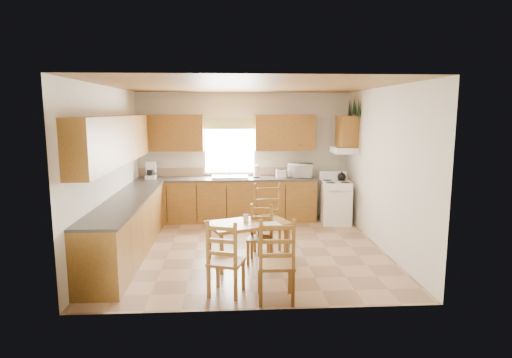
{
  "coord_description": "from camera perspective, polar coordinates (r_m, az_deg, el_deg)",
  "views": [
    {
      "loc": [
        -0.29,
        -6.94,
        2.3
      ],
      "look_at": [
        0.15,
        0.3,
        1.15
      ],
      "focal_mm": 30.0,
      "sensor_mm": 36.0,
      "label": 1
    }
  ],
  "objects": [
    {
      "name": "wall_back",
      "position": [
        9.25,
        -1.66,
        3.1
      ],
      "size": [
        4.5,
        4.5,
        0.0
      ],
      "primitive_type": "plane",
      "color": "beige",
      "rests_on": "floor"
    },
    {
      "name": "chair_near_left",
      "position": [
        5.29,
        2.67,
        -10.59
      ],
      "size": [
        0.46,
        0.43,
        1.05
      ],
      "primitive_type": "cube",
      "rotation": [
        0.0,
        0.0,
        3.11
      ],
      "color": "brown",
      "rests_on": "floor"
    },
    {
      "name": "wall_right",
      "position": [
        7.45,
        16.48,
        1.31
      ],
      "size": [
        4.5,
        4.5,
        0.0
      ],
      "primitive_type": "plane",
      "color": "beige",
      "rests_on": "floor"
    },
    {
      "name": "paper_towel",
      "position": [
        8.99,
        0.03,
        1.01
      ],
      "size": [
        0.12,
        0.12,
        0.26
      ],
      "primitive_type": "cylinder",
      "rotation": [
        0.0,
        0.0,
        -0.08
      ],
      "color": "white",
      "rests_on": "counter_back"
    },
    {
      "name": "microwave",
      "position": [
        9.1,
        5.93,
        1.14
      ],
      "size": [
        0.54,
        0.44,
        0.29
      ],
      "primitive_type": "imported",
      "rotation": [
        0.0,
        0.0,
        -0.21
      ],
      "color": "white",
      "rests_on": "counter_back"
    },
    {
      "name": "pine_decal_c",
      "position": [
        9.26,
        12.36,
        9.29
      ],
      "size": [
        0.22,
        0.22,
        0.36
      ],
      "primitive_type": "cone",
      "color": "black",
      "rests_on": "wall_right"
    },
    {
      "name": "chair_near_right",
      "position": [
        5.48,
        -4.01,
        -10.31
      ],
      "size": [
        0.51,
        0.5,
        0.98
      ],
      "primitive_type": "cube",
      "rotation": [
        0.0,
        0.0,
        2.82
      ],
      "color": "brown",
      "rests_on": "floor"
    },
    {
      "name": "ceiling",
      "position": [
        6.96,
        -1.11,
        12.3
      ],
      "size": [
        4.5,
        4.5,
        0.0
      ],
      "primitive_type": "plane",
      "color": "brown",
      "rests_on": "floor"
    },
    {
      "name": "counter_left",
      "position": [
        7.13,
        -16.88,
        -2.71
      ],
      "size": [
        0.63,
        3.6,
        0.04
      ],
      "primitive_type": "cube",
      "color": "#433E3C",
      "rests_on": "lower_cab_left"
    },
    {
      "name": "toaster",
      "position": [
        9.05,
        3.36,
        0.74
      ],
      "size": [
        0.21,
        0.14,
        0.17
      ],
      "primitive_type": "cube",
      "rotation": [
        0.0,
        0.0,
        0.03
      ],
      "color": "white",
      "rests_on": "counter_back"
    },
    {
      "name": "table_card",
      "position": [
        6.58,
        -1.36,
        -5.14
      ],
      "size": [
        0.08,
        0.02,
        0.11
      ],
      "primitive_type": "cube",
      "rotation": [
        0.0,
        0.0,
        0.0
      ],
      "color": "white",
      "rests_on": "dining_table"
    },
    {
      "name": "upper_cab_back_right",
      "position": [
        9.11,
        3.82,
        6.18
      ],
      "size": [
        1.25,
        0.33,
        0.75
      ],
      "primitive_type": "cube",
      "color": "brown",
      "rests_on": "wall_back"
    },
    {
      "name": "pine_decal_b",
      "position": [
        8.95,
        12.93,
        9.55
      ],
      "size": [
        0.22,
        0.22,
        0.36
      ],
      "primitive_type": "cone",
      "color": "black",
      "rests_on": "wall_right"
    },
    {
      "name": "backsplash",
      "position": [
        9.27,
        -3.96,
        0.98
      ],
      "size": [
        3.75,
        0.01,
        0.18
      ],
      "primitive_type": "cube",
      "color": "#A07F62",
      "rests_on": "counter_back"
    },
    {
      "name": "upper_cab_back_left",
      "position": [
        9.13,
        -11.45,
        6.03
      ],
      "size": [
        1.41,
        0.33,
        0.75
      ],
      "primitive_type": "cube",
      "color": "brown",
      "rests_on": "wall_back"
    },
    {
      "name": "coffeemaker",
      "position": [
        9.08,
        -13.88,
        1.06
      ],
      "size": [
        0.24,
        0.27,
        0.33
      ],
      "primitive_type": "cube",
      "rotation": [
        0.0,
        0.0,
        -0.22
      ],
      "color": "white",
      "rests_on": "counter_back"
    },
    {
      "name": "lower_cab_back",
      "position": [
        9.09,
        -3.94,
        -2.83
      ],
      "size": [
        3.75,
        0.6,
        0.88
      ],
      "primitive_type": "cube",
      "color": "brown",
      "rests_on": "floor"
    },
    {
      "name": "range_hood",
      "position": [
        8.93,
        11.62,
        3.81
      ],
      "size": [
        0.44,
        0.62,
        0.12
      ],
      "primitive_type": "cube",
      "color": "white",
      "rests_on": "wall_right"
    },
    {
      "name": "pine_decal_a",
      "position": [
        8.64,
        13.52,
        9.29
      ],
      "size": [
        0.22,
        0.22,
        0.36
      ],
      "primitive_type": "cone",
      "color": "black",
      "rests_on": "wall_right"
    },
    {
      "name": "chair_far_left",
      "position": [
        6.58,
        0.51,
        -7.44
      ],
      "size": [
        0.44,
        0.43,
        0.88
      ],
      "primitive_type": "cube",
      "rotation": [
        0.0,
        0.0,
        -0.25
      ],
      "color": "brown",
      "rests_on": "floor"
    },
    {
      "name": "dining_table",
      "position": [
        6.6,
        -1.02,
        -8.46
      ],
      "size": [
        1.36,
        1.06,
        0.64
      ],
      "primitive_type": "cube",
      "rotation": [
        0.0,
        0.0,
        0.37
      ],
      "color": "brown",
      "rests_on": "floor"
    },
    {
      "name": "sink_basin",
      "position": [
        9.0,
        -3.49,
        0.29
      ],
      "size": [
        0.75,
        0.45,
        0.04
      ],
      "primitive_type": "cube",
      "color": "silver",
      "rests_on": "counter_back"
    },
    {
      "name": "window_valance",
      "position": [
        9.14,
        -3.56,
        7.42
      ],
      "size": [
        1.19,
        0.01,
        0.24
      ],
      "primitive_type": "cube",
      "color": "#5A7A38",
      "rests_on": "wall_back"
    },
    {
      "name": "upper_cab_stove",
      "position": [
        8.92,
        12.01,
        6.24
      ],
      "size": [
        0.33,
        0.62,
        0.62
      ],
      "primitive_type": "cube",
      "color": "brown",
      "rests_on": "wall_right"
    },
    {
      "name": "lower_cab_left",
      "position": [
        7.24,
        -16.72,
        -6.28
      ],
      "size": [
        0.6,
        3.6,
        0.88
      ],
      "primitive_type": "cube",
      "color": "brown",
      "rests_on": "floor"
    },
    {
      "name": "chair_far_right",
      "position": [
        6.86,
        1.86,
        -5.61
      ],
      "size": [
        0.53,
        0.51,
        1.14
      ],
      "primitive_type": "cube",
      "rotation": [
        0.0,
        0.0,
        0.12
      ],
      "color": "brown",
      "rests_on": "floor"
    },
    {
      "name": "floor",
      "position": [
        7.32,
        -1.04,
        -9.31
      ],
      "size": [
        4.5,
        4.5,
        0.0
      ],
      "primitive_type": "plane",
      "color": "#9E7B5E",
      "rests_on": "ground"
    },
    {
      "name": "counter_back",
      "position": [
        9.0,
        -3.97,
        0.03
      ],
      "size": [
        3.75,
        0.63,
        0.04
      ],
      "primitive_type": "cube",
      "color": "#433E3C",
      "rests_on": "lower_cab_back"
    },
    {
      "name": "window_frame",
      "position": [
        9.19,
        -3.53,
        4.3
      ],
      "size": [
        1.13,
        0.02,
        1.18
      ],
      "primitive_type": "cube",
      "color": "white",
      "rests_on": "wall_back"
    },
    {
      "name": "wall_front",
      "position": [
        4.8,
        0.04,
        -2.41
      ],
      "size": [
        4.5,
        4.5,
        0.0
      ],
      "primitive_type": "plane",
      "color": "beige",
      "rests_on": "floor"
    },
    {
      "name": "table_paper",
      "position": [
        6.4,
        2.19,
        -6.02
      ],
      "size": [
        0.3,
        0.35,
        0.0
      ],
      "primitive_type": "cube",
      "rotation": [
        0.0,
        0.0,
        0.25
      ],
      "color": "white",
      "rests_on": "dining_table"
    },
    {
      "name": "upper_cab_left",
      "position": [
        7.04,
        -18.31,
        4.93
      ],
      "size": [
        0.33,
        3.6,
        0.75
      ],
      "primitive_type": "cube",
      "color": "brown",
      "rests_on": "wall_left"
    },
    {
      "name": "window_pane",
      "position": [
        9.19,
        -3.53,
        4.3
      ],
      "size": [
        1.05,
        0.01,
        1.1
      ],
      "primitive_type": "cube",
      "color": "white",
      "rests_on": "wall_back"
    },
    {
      "name": "wall_left",
      "position": [
        7.28,
        -19.07,
        1.01
      ],
      "size": [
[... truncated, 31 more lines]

